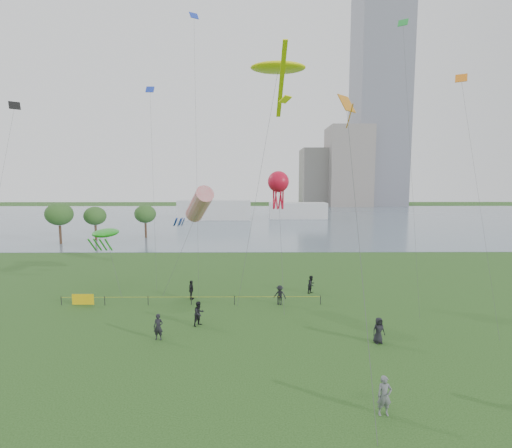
{
  "coord_description": "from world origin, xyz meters",
  "views": [
    {
      "loc": [
        -0.25,
        -19.22,
        11.25
      ],
      "look_at": [
        0.0,
        10.0,
        8.0
      ],
      "focal_mm": 26.0,
      "sensor_mm": 36.0,
      "label": 1
    }
  ],
  "objects_px": {
    "kite_flyer": "(384,396)",
    "kite_octopus": "(278,182)",
    "fence": "(125,299)",
    "kite_stingray": "(278,68)"
  },
  "relations": [
    {
      "from": "fence",
      "to": "kite_stingray",
      "type": "height_order",
      "value": "kite_stingray"
    },
    {
      "from": "kite_flyer",
      "to": "kite_octopus",
      "type": "distance_m",
      "value": 25.01
    },
    {
      "from": "fence",
      "to": "kite_octopus",
      "type": "distance_m",
      "value": 19.04
    },
    {
      "from": "fence",
      "to": "kite_stingray",
      "type": "relative_size",
      "value": 1.1
    },
    {
      "from": "fence",
      "to": "kite_stingray",
      "type": "distance_m",
      "value": 25.24
    },
    {
      "from": "kite_flyer",
      "to": "kite_stingray",
      "type": "xyz_separation_m",
      "value": [
        -4.1,
        17.61,
        20.48
      ]
    },
    {
      "from": "kite_stingray",
      "to": "kite_octopus",
      "type": "xyz_separation_m",
      "value": [
        0.43,
        4.87,
        -10.16
      ]
    },
    {
      "from": "kite_flyer",
      "to": "kite_stingray",
      "type": "bearing_deg",
      "value": 101.65
    },
    {
      "from": "fence",
      "to": "kite_stingray",
      "type": "bearing_deg",
      "value": 4.55
    },
    {
      "from": "fence",
      "to": "kite_octopus",
      "type": "bearing_deg",
      "value": 22.42
    }
  ]
}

